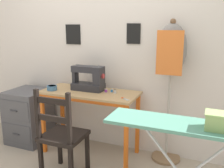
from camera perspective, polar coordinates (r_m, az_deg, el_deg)
ground_plane at (r=2.95m, az=-7.11°, el=-17.23°), size 14.00×14.00×0.00m
wall_back at (r=3.04m, az=-2.65°, el=9.13°), size 10.00×0.06×2.55m
sewing_table at (r=2.87m, az=-5.23°, el=-3.82°), size 1.12×0.49×0.76m
sewing_machine at (r=2.88m, az=-5.13°, el=1.13°), size 0.39×0.18×0.31m
fabric_bowl at (r=2.98m, az=-13.56°, el=-0.84°), size 0.12×0.12×0.05m
scissors at (r=2.58m, az=2.73°, el=-3.32°), size 0.11×0.09×0.01m
thread_spool_near_machine at (r=2.81m, az=-1.40°, el=-1.52°), size 0.04×0.04×0.04m
thread_spool_mid_table at (r=2.82m, az=-0.05°, el=-1.52°), size 0.03×0.03×0.04m
thread_spool_far_edge at (r=2.77m, az=0.68°, el=-1.70°), size 0.04×0.04×0.04m
wooden_chair at (r=2.53m, az=-11.33°, el=-11.63°), size 0.40×0.38×0.93m
filing_cabinet at (r=3.45m, az=-18.43°, el=-6.91°), size 0.47×0.51×0.69m
dress_form at (r=2.69m, az=13.34°, el=5.52°), size 0.32×0.32×1.56m
ironing_board at (r=1.84m, az=16.71°, el=-10.18°), size 1.14×0.31×0.84m
storage_box at (r=1.78m, az=23.96°, el=-7.89°), size 0.22×0.14×0.12m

